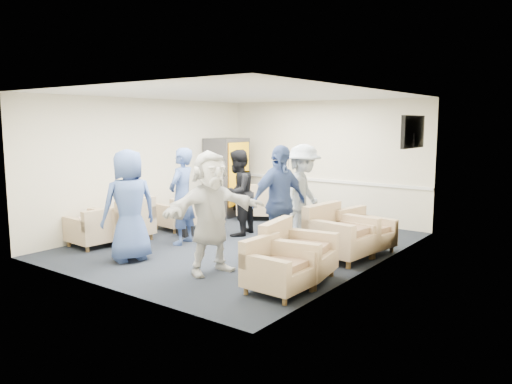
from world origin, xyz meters
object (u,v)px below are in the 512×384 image
Objects in this scene: vending_machine at (227,177)px; armchair_right_midfar at (338,236)px; person_front_right at (211,212)px; armchair_corner at (257,204)px; armchair_left_mid at (125,223)px; person_front_left at (129,205)px; person_mid_right at (279,202)px; armchair_right_near at (276,270)px; armchair_right_midnear at (295,255)px; person_back_right at (303,195)px; person_back_left at (238,193)px; armchair_left_far at (179,215)px; armchair_left_near at (95,230)px; armchair_right_far at (363,234)px; person_mid_left at (182,196)px.

armchair_right_midfar is at bearing -25.54° from vending_machine.
armchair_corner is at bearing 43.90° from person_front_right.
person_front_left reaches higher than armchair_left_mid.
armchair_left_mid is 0.52× the size of person_front_left.
person_front_right reaches higher than person_front_left.
person_mid_right is (2.96, 0.75, 0.58)m from armchair_left_mid.
armchair_right_near is 0.64m from armchair_right_midnear.
person_front_right is (-0.17, -2.31, -0.01)m from person_back_right.
person_back_left reaches higher than armchair_right_midnear.
person_mid_right reaches higher than armchair_left_far.
person_front_left is 3.08m from person_back_right.
armchair_left_near is 0.44× the size of person_back_right.
armchair_left_mid is 1.45m from person_front_left.
armchair_right_midnear is 1.99m from armchair_right_far.
armchair_right_near is at bearing 92.68° from armchair_left_near.
armchair_right_far is at bearing -90.72° from person_back_right.
armchair_corner reaches higher than armchair_right_near.
armchair_right_midfar is 0.85× the size of armchair_corner.
person_front_right reaches higher than person_mid_left.
armchair_left_near is at bearing 108.30° from person_front_right.
armchair_right_midfar is at bearing -125.62° from person_back_right.
armchair_left_near is at bearing 1.52° from armchair_left_far.
armchair_corner is 0.71× the size of person_back_left.
armchair_right_far is 3.96m from person_front_left.
armchair_left_near is 0.79× the size of armchair_right_midnear.
armchair_right_far is at bearing -11.04° from person_front_right.
armchair_left_near is 2.80m from person_front_right.
armchair_right_midfar is 4.40m from vending_machine.
person_front_right is (2.56, -1.84, 0.61)m from armchair_left_far.
vending_machine is at bearing -179.79° from armchair_left_mid.
armchair_left_mid is 1.04× the size of armchair_right_far.
vending_machine is 4.00m from person_mid_right.
person_back_right is (2.76, 1.82, 0.56)m from armchair_left_mid.
person_front_right is at bearing 84.57° from armchair_right_near.
armchair_right_midnear is 1.24m from person_mid_right.
person_back_left is 0.91× the size of person_mid_right.
person_back_left is (-2.51, 2.33, 0.54)m from armchair_right_near.
armchair_left_near is at bearing -89.12° from vending_machine.
person_mid_left is 0.97× the size of person_front_right.
armchair_right_midnear is 2.89m from person_mid_left.
armchair_right_midnear is 0.55× the size of person_back_right.
armchair_right_far is at bearing -6.56° from armchair_right_midfar.
armchair_right_midfar is at bearing 91.56° from person_mid_left.
armchair_right_midnear is 0.84× the size of armchair_corner.
armchair_corner is 1.82m from person_back_left.
armchair_left_mid is 4.36m from armchair_right_far.
vending_machine is at bearing 70.34° from armchair_right_midfar.
armchair_right_midnear reaches higher than armchair_left_near.
armchair_left_far is 0.92× the size of armchair_right_far.
person_mid_left is at bearing 69.15° from armchair_right_midnear.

